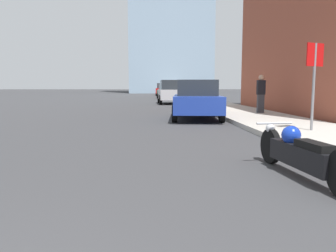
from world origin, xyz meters
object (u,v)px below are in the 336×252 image
(parked_car_silver, at_px, (170,92))
(stop_sign, at_px, (314,71))
(parked_car_blue, at_px, (197,100))
(parked_car_green, at_px, (166,91))
(pedestrian, at_px, (261,93))
(parked_car_red, at_px, (163,90))
(motorcycle, at_px, (300,153))

(parked_car_silver, relative_size, stop_sign, 1.93)
(parked_car_blue, xyz_separation_m, stop_sign, (2.45, -4.77, 0.92))
(parked_car_green, xyz_separation_m, pedestrian, (3.28, -22.97, 0.21))
(parked_car_red, distance_m, stop_sign, 41.73)
(parked_car_blue, relative_size, parked_car_red, 1.05)
(parked_car_blue, height_order, stop_sign, stop_sign)
(parked_car_green, distance_m, pedestrian, 23.21)
(parked_car_green, xyz_separation_m, stop_sign, (2.64, -29.04, 0.90))
(motorcycle, relative_size, parked_car_blue, 0.56)
(motorcycle, height_order, parked_car_blue, parked_car_blue)
(motorcycle, height_order, pedestrian, pedestrian)
(motorcycle, xyz_separation_m, stop_sign, (2.17, 3.99, 1.36))
(parked_car_blue, relative_size, stop_sign, 1.91)
(stop_sign, xyz_separation_m, pedestrian, (0.64, 6.06, -0.69))
(stop_sign, distance_m, pedestrian, 6.13)
(parked_car_green, relative_size, stop_sign, 2.03)
(motorcycle, distance_m, parked_car_red, 45.64)
(parked_car_green, relative_size, pedestrian, 2.73)
(parked_car_blue, height_order, parked_car_red, parked_car_red)
(parked_car_silver, height_order, stop_sign, stop_sign)
(parked_car_blue, height_order, pedestrian, pedestrian)
(motorcycle, distance_m, parked_car_silver, 21.16)
(parked_car_blue, bearing_deg, parked_car_green, 95.76)
(parked_car_blue, relative_size, parked_car_green, 0.94)
(motorcycle, distance_m, parked_car_green, 33.03)
(parked_car_silver, xyz_separation_m, pedestrian, (3.43, -11.09, 0.11))
(motorcycle, distance_m, parked_car_blue, 8.77)
(parked_car_silver, bearing_deg, pedestrian, -74.27)
(stop_sign, bearing_deg, motorcycle, -118.56)
(parked_car_blue, bearing_deg, parked_car_red, 95.45)
(parked_car_silver, bearing_deg, stop_sign, -82.21)
(parked_car_red, xyz_separation_m, pedestrian, (3.17, -35.59, 0.10))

